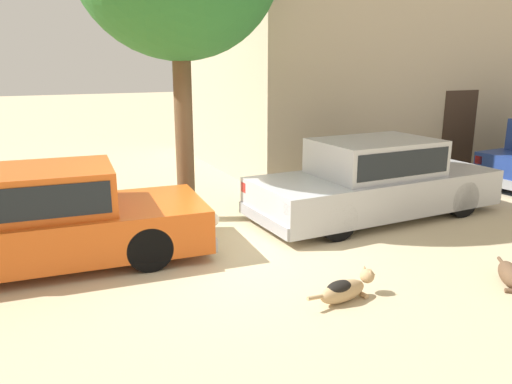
# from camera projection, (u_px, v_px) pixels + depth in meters

# --- Properties ---
(ground_plane) EXTENTS (80.00, 80.00, 0.00)m
(ground_plane) POSITION_uv_depth(u_px,v_px,m) (227.00, 258.00, 7.35)
(ground_plane) COLOR #CCB78E
(parked_sedan_nearest) EXTENTS (4.84, 2.05, 1.40)m
(parked_sedan_nearest) POSITION_uv_depth(u_px,v_px,m) (39.00, 218.00, 6.97)
(parked_sedan_nearest) COLOR #D15619
(parked_sedan_nearest) RESTS_ON ground_plane
(parked_sedan_second) EXTENTS (4.89, 1.91, 1.44)m
(parked_sedan_second) POSITION_uv_depth(u_px,v_px,m) (375.00, 179.00, 9.21)
(parked_sedan_second) COLOR #B2B5BA
(parked_sedan_second) RESTS_ON ground_plane
(apartment_block) EXTENTS (15.61, 6.76, 8.41)m
(apartment_block) POSITION_uv_depth(u_px,v_px,m) (440.00, 16.00, 15.90)
(apartment_block) COLOR tan
(apartment_block) RESTS_ON ground_plane
(stray_dog_spotted) EXTENTS (1.08, 0.30, 0.36)m
(stray_dog_spotted) POSITION_uv_depth(u_px,v_px,m) (345.00, 289.00, 6.01)
(stray_dog_spotted) COLOR tan
(stray_dog_spotted) RESTS_ON ground_plane
(stray_dog_tan) EXTENTS (0.64, 0.87, 0.37)m
(stray_dog_tan) POSITION_uv_depth(u_px,v_px,m) (511.00, 275.00, 6.40)
(stray_dog_tan) COLOR brown
(stray_dog_tan) RESTS_ON ground_plane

